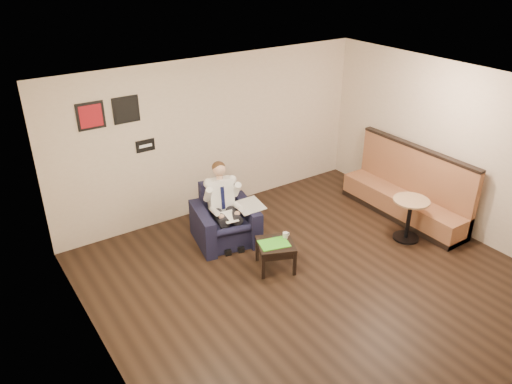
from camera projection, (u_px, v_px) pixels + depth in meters
ground at (320, 286)px, 7.24m from camera, size 6.00×6.00×0.00m
wall_back at (214, 136)px, 8.84m from camera, size 6.00×0.02×2.80m
wall_left at (105, 277)px, 5.12m from camera, size 0.02×6.00×2.80m
wall_right at (466, 153)px, 8.11m from camera, size 0.02×6.00×2.80m
ceiling at (334, 98)px, 5.98m from camera, size 6.00×6.00×0.02m
seating_sign at (145, 146)px, 8.13m from camera, size 0.32×0.02×0.20m
art_print_left at (91, 116)px, 7.44m from camera, size 0.42×0.03×0.42m
art_print_right at (126, 110)px, 7.72m from camera, size 0.42×0.03×0.42m
armchair at (225, 216)px, 8.15m from camera, size 1.13×1.13×0.93m
seated_man at (227, 210)px, 7.97m from camera, size 0.78×1.01×1.27m
lap_papers at (229, 217)px, 7.92m from camera, size 0.25×0.33×0.01m
newspaper at (249, 205)px, 8.12m from camera, size 0.48×0.56×0.01m
side_table at (275, 255)px, 7.57m from camera, size 0.70×0.70×0.44m
green_folder at (274, 244)px, 7.44m from camera, size 0.50×0.42×0.01m
coffee_mug at (285, 235)px, 7.58m from camera, size 0.10×0.10×0.09m
smartphone at (277, 237)px, 7.61m from camera, size 0.15×0.13×0.01m
banquette at (405, 184)px, 8.83m from camera, size 0.59×2.48×1.27m
cafe_table at (409, 219)px, 8.25m from camera, size 0.74×0.74×0.73m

